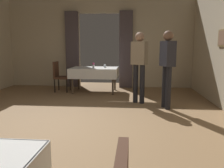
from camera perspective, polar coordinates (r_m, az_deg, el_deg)
The scene contains 9 objects.
ground at distance 4.17m, azimuth -11.57°, elevation -10.20°, with size 10.08×10.08×0.00m, color olive.
wall_back at distance 8.03m, azimuth -3.16°, elevation 10.17°, with size 6.40×0.27×3.00m.
dining_table_mid at distance 7.03m, azimuth -4.35°, elevation 3.30°, with size 1.43×1.00×0.75m.
chair_mid_left at distance 7.32m, azimuth -12.84°, elevation 2.21°, with size 0.44×0.44×0.93m.
flower_vase_mid at distance 6.78m, azimuth -4.63°, elevation 4.65°, with size 0.07×0.07×0.17m.
glass_mid_b at distance 7.09m, azimuth -1.77°, elevation 4.55°, with size 0.07×0.07×0.10m, color silver.
plate_mid_c at distance 7.40m, azimuth -7.46°, elevation 4.31°, with size 0.20×0.20×0.01m, color white.
person_waiter_by_doorway at distance 5.21m, azimuth 13.58°, elevation 5.10°, with size 0.32×0.41×1.72m.
person_diner_standing_aside at distance 5.62m, azimuth 6.78°, elevation 5.56°, with size 0.42×0.36×1.72m.
Camera 1 is at (1.18, -3.76, 1.37)m, focal length 36.85 mm.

